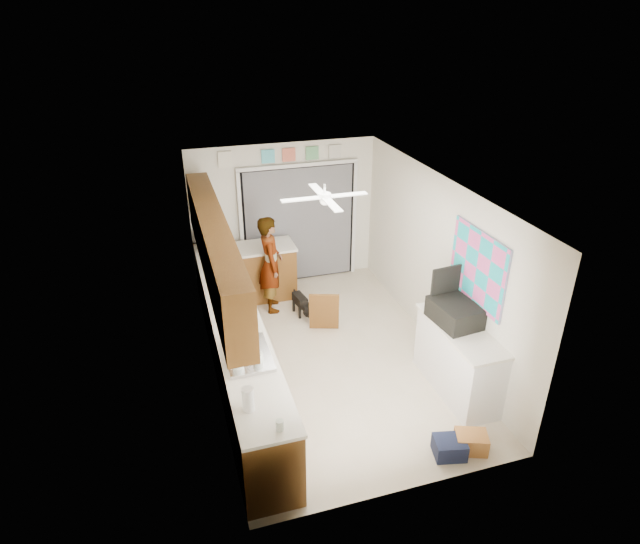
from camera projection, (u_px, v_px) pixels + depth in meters
floor at (328, 355)px, 7.69m from camera, size 5.00×5.00×0.00m
ceiling at (330, 188)px, 6.56m from camera, size 5.00×5.00×0.00m
wall_back at (284, 215)px, 9.26m from camera, size 3.20×0.00×3.20m
wall_front at (411, 396)px, 4.99m from camera, size 3.20×0.00×3.20m
wall_left at (208, 295)px, 6.70m from camera, size 0.00×5.00×5.00m
wall_right at (436, 263)px, 7.54m from camera, size 0.00×5.00×5.00m
left_base_cabinets at (236, 344)px, 7.14m from camera, size 0.60×4.80×0.90m
left_countertop at (234, 314)px, 6.93m from camera, size 0.62×4.80×0.04m
upper_cabinets at (215, 248)px, 6.67m from camera, size 0.32×4.00×0.80m
sink_basin at (248, 355)px, 6.07m from camera, size 0.50×0.76×0.06m
faucet at (230, 351)px, 5.97m from camera, size 0.03×0.03×0.22m
peninsula_base at (264, 272)px, 9.06m from camera, size 1.00×0.60×0.90m
peninsula_top at (263, 247)px, 8.85m from camera, size 1.04×0.64×0.04m
back_opening_recess at (299, 225)px, 9.39m from camera, size 2.00×0.06×2.10m
curtain_panel at (300, 225)px, 9.35m from camera, size 1.90×0.03×2.05m
door_trim_left at (242, 232)px, 9.10m from camera, size 0.06×0.04×2.10m
door_trim_right at (354, 219)px, 9.63m from camera, size 0.06×0.04×2.10m
door_trim_head at (298, 165)px, 8.88m from camera, size 2.10×0.04×0.06m
header_frame_1 at (268, 156)px, 8.70m from camera, size 0.22×0.02×0.22m
header_frame_2 at (289, 155)px, 8.79m from camera, size 0.22×0.02×0.22m
header_frame_3 at (312, 153)px, 8.89m from camera, size 0.22×0.02×0.22m
header_frame_4 at (335, 151)px, 9.00m from camera, size 0.22×0.02×0.22m
route66_sign at (225, 160)px, 8.51m from camera, size 0.22×0.02×0.26m
right_counter_base at (458, 361)px, 6.81m from camera, size 0.50×1.40×0.90m
right_counter_top at (461, 330)px, 6.60m from camera, size 0.54×1.44×0.04m
abstract_painting at (478, 268)px, 6.51m from camera, size 0.03×1.15×0.95m
ceiling_fan at (325, 197)px, 6.81m from camera, size 1.14×1.14×0.24m
microwave at (212, 239)px, 8.73m from camera, size 0.40×0.55×0.28m
soap_bottle at (238, 358)px, 5.77m from camera, size 0.16×0.16×0.33m
jar_a at (258, 359)px, 5.90m from camera, size 0.14×0.14×0.15m
jar_b at (280, 425)px, 5.00m from camera, size 0.10×0.10×0.11m
paper_towel_roll at (248, 399)px, 5.22m from camera, size 0.13×0.13×0.26m
suitcase at (455, 313)px, 6.66m from camera, size 0.54×0.68×0.27m
suitcase_rim at (454, 320)px, 6.71m from camera, size 0.50×0.62×0.02m
suitcase_lid at (445, 285)px, 6.80m from camera, size 0.42×0.08×0.50m
cardboard_box at (471, 442)px, 6.02m from camera, size 0.42×0.37×0.22m
navy_crate at (449, 447)px, 5.95m from camera, size 0.40×0.36×0.21m
cabinet_door_panel at (324, 312)px, 8.11m from camera, size 0.49×0.31×0.67m
man at (271, 264)px, 8.52m from camera, size 0.45×0.62×1.61m
dog at (300, 304)px, 8.63m from camera, size 0.28×0.51×0.38m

